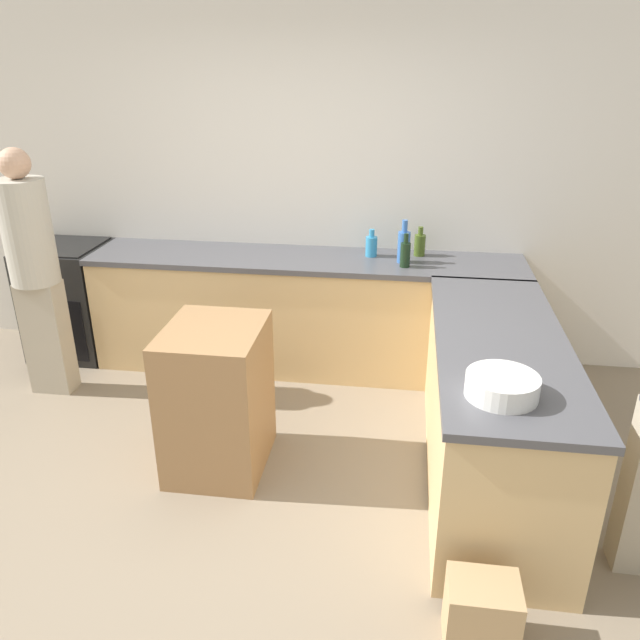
% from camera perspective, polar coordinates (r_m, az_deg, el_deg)
% --- Properties ---
extents(ground_plane, '(14.00, 14.00, 0.00)m').
position_cam_1_polar(ground_plane, '(3.50, -6.23, -17.57)').
color(ground_plane, gray).
extents(wall_back, '(8.00, 0.06, 2.70)m').
position_cam_1_polar(wall_back, '(4.82, -0.80, 12.20)').
color(wall_back, white).
rests_on(wall_back, ground_plane).
extents(counter_back, '(3.21, 0.64, 0.89)m').
position_cam_1_polar(counter_back, '(4.77, -1.35, 0.69)').
color(counter_back, '#D6B27A').
rests_on(counter_back, ground_plane).
extents(counter_peninsula, '(0.69, 1.92, 0.89)m').
position_cam_1_polar(counter_peninsula, '(3.64, 15.50, -7.92)').
color(counter_peninsula, '#D6B27A').
rests_on(counter_peninsula, ground_plane).
extents(range_oven, '(0.60, 0.61, 0.90)m').
position_cam_1_polar(range_oven, '(5.40, -21.80, 1.75)').
color(range_oven, black).
rests_on(range_oven, ground_plane).
extents(island_table, '(0.54, 0.64, 0.88)m').
position_cam_1_polar(island_table, '(3.67, -9.37, -7.08)').
color(island_table, '#997047').
rests_on(island_table, ground_plane).
extents(mixing_bowl, '(0.32, 0.32, 0.10)m').
position_cam_1_polar(mixing_bowl, '(2.85, 16.30, -5.81)').
color(mixing_bowl, white).
rests_on(mixing_bowl, counter_peninsula).
extents(dish_soap_bottle, '(0.09, 0.09, 0.20)m').
position_cam_1_polar(dish_soap_bottle, '(4.63, 4.72, 6.80)').
color(dish_soap_bottle, '#338CBF').
rests_on(dish_soap_bottle, counter_back).
extents(wine_bottle_dark, '(0.07, 0.07, 0.24)m').
position_cam_1_polar(wine_bottle_dark, '(4.41, 7.80, 6.02)').
color(wine_bottle_dark, black).
rests_on(wine_bottle_dark, counter_back).
extents(olive_oil_bottle, '(0.08, 0.08, 0.22)m').
position_cam_1_polar(olive_oil_bottle, '(4.69, 9.11, 6.86)').
color(olive_oil_bottle, '#475B1E').
rests_on(olive_oil_bottle, counter_back).
extents(water_bottle_blue, '(0.09, 0.09, 0.31)m').
position_cam_1_polar(water_bottle_blue, '(4.50, 7.67, 6.75)').
color(water_bottle_blue, '#386BB7').
rests_on(water_bottle_blue, counter_back).
extents(person_by_range, '(0.32, 0.32, 1.73)m').
position_cam_1_polar(person_by_range, '(4.66, -24.69, 4.50)').
color(person_by_range, '#ADA38E').
rests_on(person_by_range, ground_plane).
extents(paper_bag, '(0.29, 0.23, 0.32)m').
position_cam_1_polar(paper_bag, '(2.90, 14.52, -24.62)').
color(paper_bag, tan).
rests_on(paper_bag, ground_plane).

